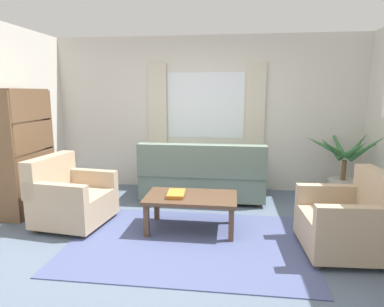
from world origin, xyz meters
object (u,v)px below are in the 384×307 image
at_px(couch, 203,177).
at_px(coffee_table, 191,200).
at_px(armchair_left, 70,198).
at_px(bookshelf, 28,149).
at_px(armchair_right, 349,221).
at_px(potted_plant, 344,171).
at_px(book_stack_on_table, 176,194).

relative_size(couch, coffee_table, 1.73).
bearing_deg(armchair_left, bookshelf, 70.33).
relative_size(armchair_right, bookshelf, 0.51).
bearing_deg(armchair_left, armchair_right, -89.48).
height_order(couch, armchair_right, couch).
distance_m(couch, coffee_table, 1.19).
bearing_deg(potted_plant, coffee_table, -147.75).
height_order(couch, armchair_left, couch).
bearing_deg(armchair_right, coffee_table, -105.27).
bearing_deg(armchair_left, potted_plant, -62.73).
height_order(coffee_table, potted_plant, potted_plant).
bearing_deg(armchair_right, bookshelf, -103.62).
relative_size(armchair_left, potted_plant, 0.71).
height_order(book_stack_on_table, potted_plant, potted_plant).
bearing_deg(bookshelf, couch, 108.63).
xyz_separation_m(armchair_left, book_stack_on_table, (1.37, -0.03, 0.11)).
height_order(armchair_right, potted_plant, potted_plant).
xyz_separation_m(armchair_right, coffee_table, (-1.71, 0.37, 0.03)).
xyz_separation_m(potted_plant, bookshelf, (-4.52, -0.99, 0.41)).
bearing_deg(potted_plant, bookshelf, -167.66).
distance_m(armchair_right, coffee_table, 1.75).
xyz_separation_m(couch, coffee_table, (-0.03, -1.19, 0.01)).
xyz_separation_m(couch, potted_plant, (2.15, 0.19, 0.11)).
relative_size(couch, armchair_left, 2.04).
height_order(coffee_table, bookshelf, bookshelf).
relative_size(couch, bookshelf, 1.10).
xyz_separation_m(coffee_table, bookshelf, (-2.34, 0.39, 0.51)).
xyz_separation_m(couch, book_stack_on_table, (-0.21, -1.22, 0.10)).
bearing_deg(potted_plant, armchair_left, -159.71).
distance_m(armchair_right, bookshelf, 4.15).
relative_size(coffee_table, book_stack_on_table, 3.36).
bearing_deg(couch, coffee_table, 88.55).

